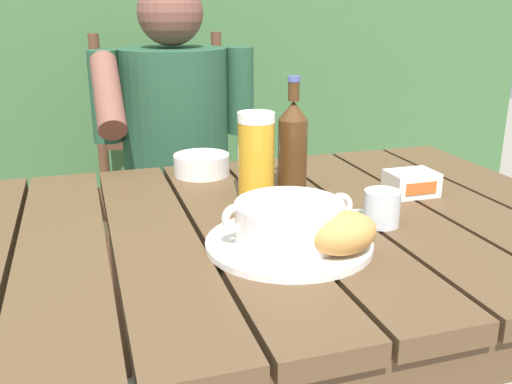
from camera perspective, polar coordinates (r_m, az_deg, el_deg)
dining_table at (r=1.12m, az=-1.83°, el=-7.24°), size 1.43×0.89×0.73m
hedge_backdrop at (r=2.64m, az=-11.15°, el=17.94°), size 3.53×0.94×2.26m
chair_near_diner at (r=1.98m, az=-8.56°, el=-0.44°), size 0.45×0.46×1.03m
person_eating at (r=1.73m, az=-7.91°, el=4.40°), size 0.48×0.47×1.21m
serving_plate at (r=0.98m, az=3.30°, el=-5.13°), size 0.29×0.29×0.01m
soup_bowl at (r=0.97m, az=3.35°, el=-2.87°), size 0.24×0.19×0.08m
bread_roll at (r=0.93m, az=8.74°, el=-4.09°), size 0.14×0.12×0.07m
beer_glass at (r=1.19m, az=0.02°, el=3.56°), size 0.08×0.08×0.19m
beer_bottle at (r=1.25m, az=3.71°, el=4.80°), size 0.06×0.06×0.25m
water_glass_small at (r=1.09m, az=12.52°, el=-1.58°), size 0.07×0.07×0.07m
butter_tub at (r=1.29m, az=15.33°, el=0.86°), size 0.10×0.08×0.05m
table_knife at (r=1.15m, az=9.20°, el=-1.94°), size 0.14×0.05×0.01m
diner_bowl at (r=1.40m, az=-5.49°, el=2.76°), size 0.14×0.14×0.05m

